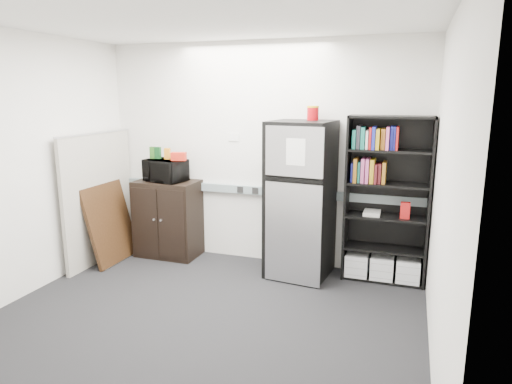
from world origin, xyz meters
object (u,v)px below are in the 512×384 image
(bookshelf, at_px, (387,202))
(microwave, at_px, (165,170))
(cabinet, at_px, (168,218))
(cubicle_partition, at_px, (99,197))
(refrigerator, at_px, (300,200))

(bookshelf, height_order, microwave, bookshelf)
(cabinet, distance_m, microwave, 0.63)
(bookshelf, height_order, cubicle_partition, bookshelf)
(cubicle_partition, relative_size, refrigerator, 0.91)
(cabinet, relative_size, refrigerator, 0.55)
(bookshelf, height_order, cabinet, bookshelf)
(microwave, bearing_deg, cabinet, 101.04)
(bookshelf, distance_m, cabinet, 2.74)
(cabinet, xyz_separation_m, microwave, (0.00, -0.02, 0.63))
(bookshelf, bearing_deg, refrigerator, -171.26)
(cubicle_partition, bearing_deg, cabinet, 30.33)
(cubicle_partition, distance_m, cabinet, 0.89)
(refrigerator, bearing_deg, cabinet, -176.19)
(bookshelf, relative_size, refrigerator, 1.04)
(refrigerator, bearing_deg, cubicle_partition, -165.80)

